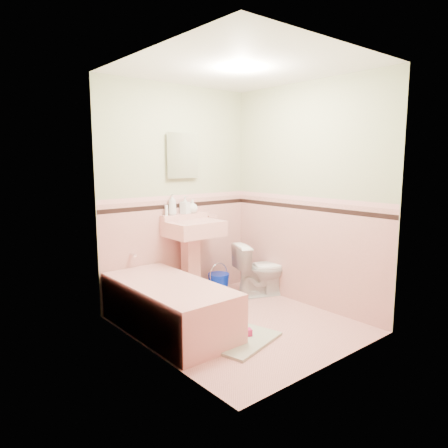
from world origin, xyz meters
TOP-DOWN VIEW (x-y plane):
  - floor at (0.00, 0.00)m, footprint 2.20×2.20m
  - ceiling at (0.00, 0.00)m, footprint 2.20×2.20m
  - wall_back at (0.00, 1.10)m, footprint 2.50×0.00m
  - wall_front at (0.00, -1.10)m, footprint 2.50×0.00m
  - wall_left at (-1.00, 0.00)m, footprint 0.00×2.50m
  - wall_right at (1.00, 0.00)m, footprint 0.00×2.50m
  - wainscot_back at (0.00, 1.09)m, footprint 2.00×0.00m
  - wainscot_front at (0.00, -1.09)m, footprint 2.00×0.00m
  - wainscot_left at (-0.99, 0.00)m, footprint 0.00×2.20m
  - wainscot_right at (0.99, 0.00)m, footprint 0.00×2.20m
  - accent_back at (0.00, 1.08)m, footprint 2.00×0.00m
  - accent_front at (0.00, -1.08)m, footprint 2.00×0.00m
  - accent_left at (-0.98, 0.00)m, footprint 0.00×2.20m
  - accent_right at (0.98, 0.00)m, footprint 0.00×2.20m
  - cap_back at (0.00, 1.08)m, footprint 2.00×0.00m
  - cap_front at (0.00, -1.08)m, footprint 2.00×0.00m
  - cap_left at (-0.98, 0.00)m, footprint 0.00×2.20m
  - cap_right at (0.98, 0.00)m, footprint 0.00×2.20m
  - bathtub at (-0.63, 0.33)m, footprint 0.70×1.50m
  - tub_faucet at (-0.63, 1.05)m, footprint 0.04×0.12m
  - sink at (0.05, 0.86)m, footprint 0.61×0.50m
  - sink_faucet at (0.05, 1.00)m, footprint 0.02×0.02m
  - medicine_cabinet at (0.05, 1.07)m, footprint 0.39×0.04m
  - soap_dish at (0.47, 1.06)m, footprint 0.13×0.08m
  - soap_bottle_left at (-0.11, 1.04)m, footprint 0.11×0.11m
  - soap_bottle_mid at (0.06, 1.04)m, footprint 0.12×0.12m
  - soap_bottle_right at (0.17, 1.04)m, footprint 0.16×0.16m
  - tube at (-0.19, 1.04)m, footprint 0.04×0.04m
  - toilet at (0.81, 0.53)m, footprint 0.72×0.56m
  - bucket at (0.43, 0.87)m, footprint 0.35×0.35m
  - bath_mat at (-0.26, -0.33)m, footprint 0.78×0.62m
  - shoe at (-0.21, -0.28)m, footprint 0.17×0.13m

SIDE VIEW (x-z plane):
  - floor at x=0.00m, z-range 0.00..0.00m
  - bath_mat at x=-0.26m, z-range 0.00..0.03m
  - shoe at x=-0.21m, z-range 0.03..0.09m
  - bucket at x=0.43m, z-range 0.00..0.26m
  - bathtub at x=-0.63m, z-range 0.00..0.45m
  - toilet at x=0.81m, z-range 0.00..0.65m
  - sink at x=0.05m, z-range 0.00..0.96m
  - wainscot_back at x=0.00m, z-range -0.40..1.60m
  - wainscot_front at x=0.00m, z-range -0.40..1.60m
  - wainscot_left at x=-0.99m, z-range -0.50..1.70m
  - wainscot_right at x=0.99m, z-range -0.50..1.70m
  - tub_faucet at x=-0.63m, z-range 0.61..0.65m
  - sink_faucet at x=0.05m, z-range 0.90..1.00m
  - soap_dish at x=0.47m, z-range 0.93..0.97m
  - tube at x=-0.19m, z-range 1.02..1.14m
  - soap_bottle_right at x=0.17m, z-range 1.02..1.18m
  - accent_left at x=-0.98m, z-range 0.02..2.22m
  - accent_right at x=0.98m, z-range 0.02..2.22m
  - accent_back at x=0.00m, z-range 0.12..2.12m
  - accent_front at x=0.00m, z-range 0.12..2.12m
  - soap_bottle_mid at x=0.06m, z-range 1.02..1.23m
  - soap_bottle_left at x=-0.11m, z-range 1.02..1.27m
  - cap_back at x=0.00m, z-range 0.22..2.22m
  - cap_front at x=0.00m, z-range 0.22..2.22m
  - cap_left at x=-0.98m, z-range 0.12..2.32m
  - cap_right at x=0.98m, z-range 0.12..2.32m
  - wall_back at x=0.00m, z-range 0.00..2.50m
  - wall_front at x=0.00m, z-range 0.00..2.50m
  - wall_left at x=-1.00m, z-range 0.00..2.50m
  - wall_right at x=1.00m, z-range 0.00..2.50m
  - medicine_cabinet at x=0.05m, z-range 1.46..1.94m
  - ceiling at x=0.00m, z-range 2.50..2.50m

